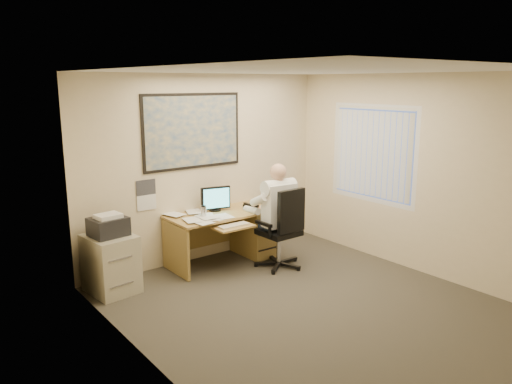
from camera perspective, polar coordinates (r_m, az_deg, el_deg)
room_shell at (r=5.58m, az=6.57°, el=-0.34°), size 4.00×4.50×2.70m
desk at (r=7.45m, az=-1.79°, el=-4.21°), size 1.60×0.97×1.10m
world_map at (r=7.13m, az=-7.23°, el=6.90°), size 1.56×0.03×1.06m
wall_calendar at (r=6.92m, az=-12.42°, el=-0.34°), size 0.28×0.01×0.42m
window_blinds at (r=7.51m, az=13.18°, el=4.27°), size 0.06×1.40×1.30m
filing_cabinet at (r=6.51m, az=-16.30°, el=-7.30°), size 0.59×0.68×1.01m
office_chair at (r=7.08m, az=2.89°, el=-6.00°), size 0.71×0.71×1.16m
person at (r=7.02m, az=2.49°, el=-2.72°), size 0.69×0.93×1.48m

